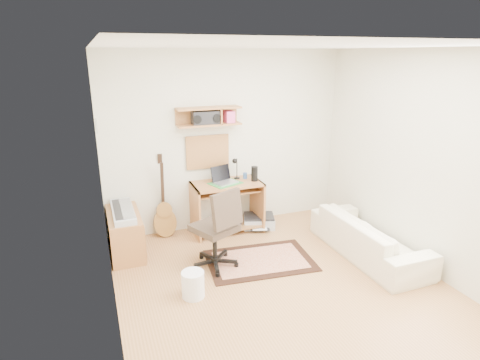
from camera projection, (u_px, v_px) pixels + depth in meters
name	position (u px, v px, depth m)	size (l,w,h in m)	color
floor	(286.00, 290.00, 4.48)	(3.60, 4.00, 0.01)	#AF7A49
ceiling	(295.00, 45.00, 3.68)	(3.60, 4.00, 0.01)	white
back_wall	(226.00, 141.00, 5.87)	(3.60, 0.01, 2.60)	beige
left_wall	(105.00, 202.00, 3.47)	(0.01, 4.00, 2.60)	beige
right_wall	(427.00, 163.00, 4.69)	(0.01, 4.00, 2.60)	beige
wall_shelf	(209.00, 116.00, 5.53)	(0.90, 0.25, 0.26)	#AD703D
cork_board	(208.00, 152.00, 5.78)	(0.64, 0.03, 0.49)	#A57D52
wall_photo	(96.00, 126.00, 4.68)	(0.02, 0.20, 0.15)	#4C8CBF
desk	(227.00, 207.00, 5.86)	(1.00, 0.55, 0.75)	#AD703D
laptop	(225.00, 175.00, 5.69)	(0.32, 0.32, 0.25)	silver
speaker	(254.00, 174.00, 5.81)	(0.10, 0.10, 0.22)	black
desk_lamp	(237.00, 168.00, 5.90)	(0.11, 0.11, 0.32)	black
pencil_cup	(245.00, 176.00, 5.94)	(0.06, 0.06, 0.09)	#325897
boombox	(206.00, 118.00, 5.51)	(0.38, 0.17, 0.19)	black
rug	(260.00, 260.00, 5.10)	(1.32, 0.88, 0.02)	beige
task_chair	(214.00, 228.00, 4.82)	(0.53, 0.53, 1.04)	#35291F
cabinet	(125.00, 233.00, 5.24)	(0.40, 0.90, 0.55)	#AD703D
music_keyboard	(123.00, 211.00, 5.14)	(0.26, 0.84, 0.07)	#B2B5BA
guitar	(164.00, 197.00, 5.61)	(0.32, 0.20, 1.21)	#9F6E30
waste_basket	(193.00, 284.00, 4.31)	(0.25, 0.25, 0.30)	white
printer	(259.00, 221.00, 6.09)	(0.46, 0.36, 0.17)	#A5A8AA
sofa	(369.00, 231.00, 5.16)	(1.76, 0.51, 0.69)	beige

